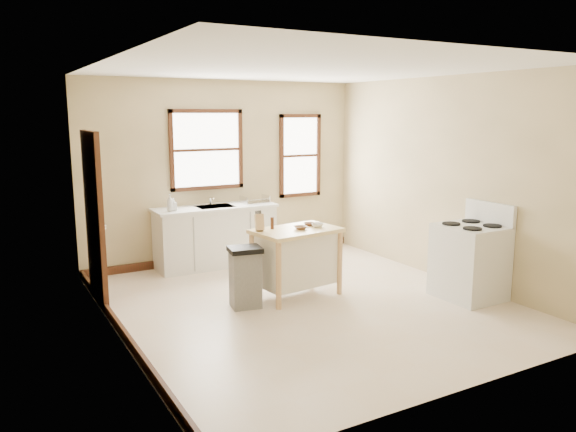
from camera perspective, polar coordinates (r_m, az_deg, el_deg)
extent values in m
plane|color=beige|center=(6.95, 1.98, -8.91)|extent=(5.00, 5.00, 0.00)
plane|color=white|center=(6.58, 2.14, 14.77)|extent=(5.00, 5.00, 0.00)
cube|color=#D4BC8B|center=(8.84, -6.43, 4.50)|extent=(4.50, 0.04, 2.80)
cube|color=#D4BC8B|center=(5.79, -17.32, 1.00)|extent=(0.04, 5.00, 2.80)
cube|color=#D4BC8B|center=(8.02, 15.95, 3.57)|extent=(0.04, 5.00, 2.80)
cube|color=#3A2110|center=(7.12, -19.08, -0.28)|extent=(0.06, 0.90, 2.10)
cube|color=#3A2110|center=(9.05, -6.18, -3.98)|extent=(4.50, 0.04, 0.12)
cube|color=#3A2110|center=(6.15, -16.36, -11.39)|extent=(0.04, 5.00, 0.12)
cylinder|color=silver|center=(8.66, -7.90, 1.88)|extent=(0.03, 0.03, 0.22)
imported|color=#B2B2B2|center=(8.17, -11.91, 1.33)|extent=(0.11, 0.11, 0.24)
imported|color=#B2B2B2|center=(8.20, -11.55, 1.16)|extent=(0.09, 0.09, 0.18)
cylinder|color=#452312|center=(7.02, -1.62, -0.73)|extent=(0.06, 0.06, 0.15)
imported|color=brown|center=(7.01, 1.29, -1.20)|extent=(0.17, 0.17, 0.04)
imported|color=brown|center=(7.26, 2.16, -0.83)|extent=(0.20, 0.20, 0.04)
imported|color=white|center=(7.16, 3.01, -0.94)|extent=(0.16, 0.16, 0.05)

